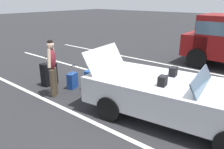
{
  "coord_description": "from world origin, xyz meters",
  "views": [
    {
      "loc": [
        1.81,
        -4.48,
        2.73
      ],
      "look_at": [
        -1.8,
        -0.1,
        0.75
      ],
      "focal_mm": 35.34,
      "sensor_mm": 36.0,
      "label": 1
    }
  ],
  "objects_px": {
    "suitcase_medium_bright": "(92,81)",
    "traveler_person": "(52,65)",
    "suitcase_large_black": "(49,74)",
    "convertible_car": "(184,98)",
    "suitcase_small_carryon": "(72,81)"
  },
  "relations": [
    {
      "from": "suitcase_medium_bright",
      "to": "traveler_person",
      "type": "bearing_deg",
      "value": -49.46
    },
    {
      "from": "suitcase_medium_bright",
      "to": "traveler_person",
      "type": "xyz_separation_m",
      "value": [
        -0.59,
        -0.97,
        0.62
      ]
    },
    {
      "from": "suitcase_large_black",
      "to": "suitcase_medium_bright",
      "type": "distance_m",
      "value": 1.53
    },
    {
      "from": "traveler_person",
      "to": "suitcase_medium_bright",
      "type": "bearing_deg",
      "value": 21.31
    },
    {
      "from": "convertible_car",
      "to": "suitcase_large_black",
      "type": "distance_m",
      "value": 4.37
    },
    {
      "from": "suitcase_medium_bright",
      "to": "suitcase_small_carryon",
      "type": "relative_size",
      "value": 0.8
    },
    {
      "from": "suitcase_large_black",
      "to": "convertible_car",
      "type": "bearing_deg",
      "value": -173.11
    },
    {
      "from": "convertible_car",
      "to": "suitcase_small_carryon",
      "type": "height_order",
      "value": "convertible_car"
    },
    {
      "from": "suitcase_medium_bright",
      "to": "traveler_person",
      "type": "distance_m",
      "value": 1.3
    },
    {
      "from": "convertible_car",
      "to": "traveler_person",
      "type": "bearing_deg",
      "value": -171.86
    },
    {
      "from": "convertible_car",
      "to": "suitcase_large_black",
      "type": "relative_size",
      "value": 4.4
    },
    {
      "from": "suitcase_large_black",
      "to": "suitcase_small_carryon",
      "type": "xyz_separation_m",
      "value": [
        0.83,
        0.28,
        -0.12
      ]
    },
    {
      "from": "suitcase_large_black",
      "to": "suitcase_small_carryon",
      "type": "bearing_deg",
      "value": -161.81
    },
    {
      "from": "convertible_car",
      "to": "suitcase_medium_bright",
      "type": "distance_m",
      "value": 2.91
    },
    {
      "from": "suitcase_large_black",
      "to": "traveler_person",
      "type": "height_order",
      "value": "traveler_person"
    }
  ]
}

